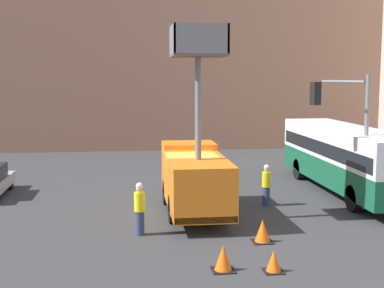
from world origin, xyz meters
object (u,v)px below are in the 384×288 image
at_px(traffic_light_pole, 348,120).
at_px(traffic_cone_mid_road, 223,259).
at_px(traffic_cone_near_truck, 274,262).
at_px(road_worker_near_truck, 140,209).
at_px(traffic_cone_far_side, 263,231).
at_px(utility_truck, 195,175).
at_px(city_bus, 346,154).
at_px(road_worker_directing, 266,185).

bearing_deg(traffic_light_pole, traffic_cone_mid_road, -135.77).
height_order(traffic_light_pole, traffic_cone_near_truck, traffic_light_pole).
distance_m(road_worker_near_truck, traffic_cone_near_truck, 5.55).
height_order(traffic_light_pole, traffic_cone_far_side, traffic_light_pole).
bearing_deg(traffic_cone_far_side, traffic_light_pole, 39.01).
height_order(utility_truck, traffic_cone_far_side, utility_truck).
relative_size(city_bus, road_worker_near_truck, 6.09).
distance_m(road_worker_directing, traffic_cone_far_side, 5.21).
distance_m(road_worker_near_truck, traffic_cone_mid_road, 4.48).
distance_m(traffic_light_pole, traffic_cone_near_truck, 8.68).
distance_m(traffic_cone_near_truck, traffic_cone_mid_road, 1.45).
distance_m(road_worker_directing, traffic_cone_mid_road, 8.15).
height_order(utility_truck, traffic_light_pole, utility_truck).
bearing_deg(traffic_light_pole, city_bus, 67.36).
bearing_deg(traffic_cone_near_truck, traffic_cone_mid_road, 169.17).
bearing_deg(city_bus, road_worker_near_truck, 102.41).
relative_size(road_worker_directing, traffic_cone_mid_road, 2.40).
xyz_separation_m(city_bus, road_worker_directing, (-4.45, -2.15, -0.95)).
xyz_separation_m(utility_truck, road_worker_near_truck, (-2.27, -2.42, -0.71)).
distance_m(traffic_cone_mid_road, traffic_cone_far_side, 3.07).
relative_size(road_worker_near_truck, road_worker_directing, 1.04).
xyz_separation_m(traffic_light_pole, traffic_cone_far_side, (-4.42, -3.58, -3.42)).
bearing_deg(traffic_light_pole, traffic_cone_far_side, -140.99).
xyz_separation_m(city_bus, road_worker_near_truck, (-9.99, -5.80, -0.91)).
relative_size(traffic_light_pole, road_worker_near_truck, 3.00).
distance_m(utility_truck, traffic_cone_near_truck, 6.79).
bearing_deg(traffic_cone_mid_road, traffic_light_pole, 44.23).
distance_m(city_bus, traffic_cone_far_side, 9.37).
height_order(city_bus, traffic_cone_mid_road, city_bus).
bearing_deg(utility_truck, road_worker_directing, 20.67).
height_order(road_worker_near_truck, traffic_cone_mid_road, road_worker_near_truck).
relative_size(traffic_light_pole, traffic_cone_far_side, 7.26).
relative_size(road_worker_near_truck, traffic_cone_mid_road, 2.50).
xyz_separation_m(traffic_cone_near_truck, traffic_cone_mid_road, (-1.42, 0.27, 0.05)).
relative_size(utility_truck, road_worker_directing, 4.11).
relative_size(city_bus, traffic_cone_near_truck, 17.84).
distance_m(traffic_light_pole, road_worker_directing, 4.38).
bearing_deg(road_worker_near_truck, traffic_light_pole, -6.08).
relative_size(traffic_light_pole, traffic_cone_mid_road, 7.52).
bearing_deg(traffic_light_pole, road_worker_directing, 154.86).
bearing_deg(utility_truck, traffic_cone_near_truck, -77.50).
distance_m(road_worker_near_truck, road_worker_directing, 6.63).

